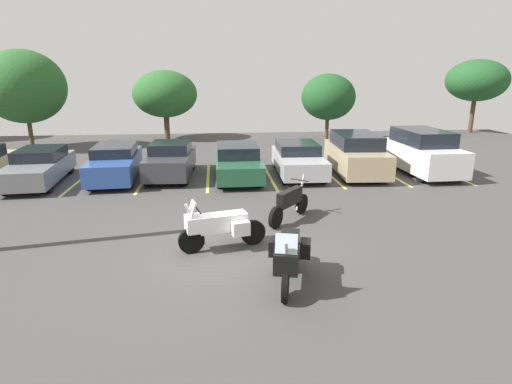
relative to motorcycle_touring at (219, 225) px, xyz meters
name	(u,v)px	position (x,y,z in m)	size (l,w,h in m)	color
ground	(226,254)	(0.16, -0.23, -0.70)	(44.00, 44.00, 0.10)	#423F3F
motorcycle_touring	(219,225)	(0.00, 0.00, 0.00)	(2.28, 1.10, 1.37)	black
motorcycle_second	(290,203)	(2.20, 2.00, -0.08)	(1.54, 1.83, 1.30)	black
motorcycle_third	(288,255)	(1.45, -1.99, 0.02)	(1.07, 2.32, 1.42)	black
parking_stripes	(177,178)	(-1.76, 7.76, -0.65)	(24.60, 4.95, 0.01)	#EAE066
car_grey	(39,166)	(-7.33, 7.60, 0.03)	(2.14, 4.94, 1.39)	slate
car_blue	(115,163)	(-4.33, 7.91, 0.07)	(2.09, 4.89, 1.46)	#2D519E
car_charcoal	(171,160)	(-1.99, 8.09, 0.09)	(2.00, 4.31, 1.51)	#38383D
car_green	(238,162)	(0.91, 7.64, 0.05)	(1.90, 4.74, 1.43)	#235638
car_silver	(298,159)	(3.63, 7.94, 0.05)	(2.03, 4.59, 1.41)	#B7B7BC
car_tan	(356,154)	(6.28, 7.94, 0.24)	(2.26, 4.95, 1.81)	tan
car_white	(423,152)	(9.28, 7.63, 0.33)	(2.01, 4.60, 1.97)	white
tree_center_left	(165,94)	(-3.30, 19.07, 2.39)	(4.28, 4.28, 4.61)	#4C3823
tree_far_right	(477,81)	(19.58, 20.30, 3.21)	(4.45, 4.45, 5.41)	#4C3823
tree_left	(328,97)	(7.45, 17.28, 2.24)	(3.53, 3.53, 4.39)	#4C3823
tree_rear	(24,87)	(-10.91, 15.79, 3.00)	(4.65, 4.65, 5.73)	#4C3823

